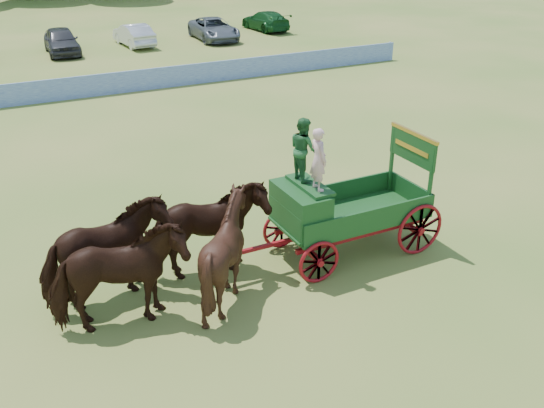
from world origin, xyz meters
The scene contains 8 objects.
ground centered at (0.00, 0.00, 0.00)m, with size 160.00×160.00×0.00m, color olive.
horse_lead_left centered at (-9.15, -0.58, 1.20)m, with size 1.30×2.85×2.41m, color black.
horse_lead_right centered at (-9.15, 0.52, 1.20)m, with size 1.30×2.85×2.41m, color black.
horse_wheel_left centered at (-6.75, -0.58, 1.20)m, with size 1.94×2.19×2.41m, color black.
horse_wheel_right centered at (-6.75, 0.52, 1.20)m, with size 1.30×2.85×2.41m, color black.
farm_dray centered at (-3.79, 0.00, 1.62)m, with size 6.00×2.00×3.69m.
sponsor_banner centered at (-1.00, 18.00, 0.53)m, with size 26.00×0.08×1.05m, color #1C3B9C.
parked_cars centered at (-8.37, 29.65, 0.76)m, with size 38.14×7.12×1.62m.
Camera 1 is at (-11.13, -11.44, 8.00)m, focal length 40.00 mm.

